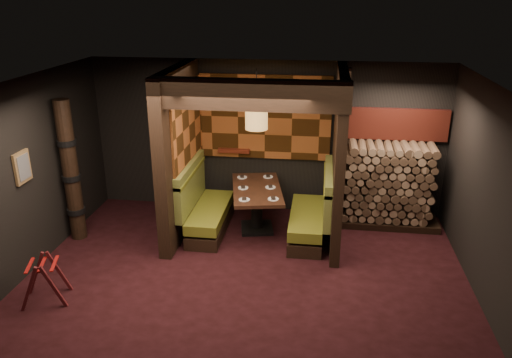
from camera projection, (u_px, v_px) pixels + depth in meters
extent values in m
cube|color=black|center=(244.00, 285.00, 7.22)|extent=(6.50, 5.50, 0.02)
cube|color=black|center=(242.00, 88.00, 6.20)|extent=(6.50, 5.50, 0.02)
cube|color=black|center=(267.00, 138.00, 9.26)|extent=(6.50, 0.02, 2.85)
cube|color=black|center=(191.00, 320.00, 4.15)|extent=(6.50, 0.02, 2.85)
cube|color=black|center=(18.00, 182.00, 7.12)|extent=(0.02, 5.50, 2.85)
cube|color=black|center=(497.00, 207.00, 6.30)|extent=(0.02, 5.50, 2.85)
cube|color=black|center=(180.00, 153.00, 8.41)|extent=(0.20, 2.20, 2.85)
cube|color=black|center=(338.00, 158.00, 8.12)|extent=(0.15, 2.10, 2.85)
cube|color=black|center=(248.00, 95.00, 6.93)|extent=(2.85, 0.18, 0.44)
cube|color=#994E21|center=(265.00, 117.00, 9.08)|extent=(2.40, 0.06, 1.55)
cube|color=#994E21|center=(188.00, 126.00, 8.40)|extent=(0.04, 1.85, 1.45)
cube|color=maroon|center=(234.00, 151.00, 9.32)|extent=(0.60, 0.12, 0.07)
cube|color=black|center=(211.00, 225.00, 8.81)|extent=(0.55, 1.60, 0.22)
cube|color=#63671C|center=(210.00, 212.00, 8.72)|extent=(0.55, 1.60, 0.18)
cube|color=brown|center=(191.00, 190.00, 8.63)|extent=(0.12, 1.60, 0.78)
cube|color=#63671C|center=(190.00, 171.00, 8.50)|extent=(0.15, 1.60, 0.06)
cube|color=black|center=(306.00, 230.00, 8.60)|extent=(0.55, 1.60, 0.22)
cube|color=#63671C|center=(307.00, 217.00, 8.51)|extent=(0.55, 1.60, 0.18)
cube|color=brown|center=(327.00, 197.00, 8.33)|extent=(0.12, 1.60, 0.78)
cube|color=#63671C|center=(329.00, 178.00, 8.21)|extent=(0.15, 1.60, 0.06)
cube|color=black|center=(257.00, 228.00, 8.87)|extent=(0.65, 0.65, 0.06)
cylinder|color=black|center=(257.00, 210.00, 8.75)|extent=(0.20, 0.20, 0.74)
cube|color=#3B1F12|center=(257.00, 189.00, 8.61)|extent=(1.09, 1.64, 0.06)
cylinder|color=white|center=(244.00, 200.00, 8.10)|extent=(0.18, 0.18, 0.01)
cube|color=black|center=(244.00, 199.00, 8.10)|extent=(0.09, 0.12, 0.02)
cylinder|color=white|center=(273.00, 199.00, 8.13)|extent=(0.18, 0.18, 0.01)
cube|color=black|center=(273.00, 198.00, 8.12)|extent=(0.09, 0.12, 0.02)
cylinder|color=white|center=(243.00, 188.00, 8.58)|extent=(0.18, 0.18, 0.01)
cube|color=black|center=(243.00, 187.00, 8.58)|extent=(0.09, 0.12, 0.02)
cylinder|color=white|center=(270.00, 187.00, 8.61)|extent=(0.18, 0.18, 0.01)
cube|color=black|center=(270.00, 186.00, 8.60)|extent=(0.09, 0.12, 0.02)
cylinder|color=white|center=(242.00, 177.00, 9.07)|extent=(0.18, 0.18, 0.01)
cube|color=black|center=(242.00, 176.00, 9.06)|extent=(0.09, 0.12, 0.02)
cylinder|color=white|center=(268.00, 177.00, 9.09)|extent=(0.18, 0.18, 0.01)
cube|color=black|center=(268.00, 176.00, 9.09)|extent=(0.09, 0.12, 0.02)
cylinder|color=#B07D3D|center=(256.00, 116.00, 8.09)|extent=(0.37, 0.37, 0.45)
sphere|color=#FFC672|center=(256.00, 116.00, 8.09)|extent=(0.18, 0.18, 0.18)
cylinder|color=black|center=(256.00, 85.00, 7.92)|extent=(0.02, 0.02, 0.54)
cube|color=olive|center=(22.00, 167.00, 7.14)|extent=(0.04, 0.36, 0.46)
cube|color=#3F3F3F|center=(24.00, 167.00, 7.13)|extent=(0.01, 0.27, 0.36)
cube|color=#4E1517|center=(29.00, 290.00, 6.56)|extent=(0.30, 0.13, 0.68)
cube|color=#4E1517|center=(54.00, 288.00, 6.61)|extent=(0.30, 0.13, 0.68)
cube|color=#4E1517|center=(36.00, 274.00, 6.93)|extent=(0.30, 0.13, 0.68)
cube|color=#4E1517|center=(60.00, 272.00, 6.98)|extent=(0.30, 0.13, 0.68)
cube|color=maroon|center=(29.00, 266.00, 6.65)|extent=(0.17, 0.41, 0.01)
cube|color=maroon|center=(42.00, 265.00, 6.68)|extent=(0.17, 0.41, 0.01)
cube|color=maroon|center=(54.00, 263.00, 6.70)|extent=(0.17, 0.41, 0.01)
cylinder|color=black|center=(71.00, 172.00, 8.19)|extent=(0.26, 0.26, 2.40)
cylinder|color=black|center=(76.00, 210.00, 8.44)|extent=(0.31, 0.31, 0.09)
cylinder|color=black|center=(71.00, 177.00, 8.23)|extent=(0.31, 0.31, 0.09)
cylinder|color=black|center=(67.00, 142.00, 8.01)|extent=(0.31, 0.31, 0.09)
cube|color=black|center=(388.00, 220.00, 9.08)|extent=(1.73, 0.70, 0.12)
cube|color=brown|center=(392.00, 182.00, 8.82)|extent=(1.73, 0.70, 1.38)
cube|color=maroon|center=(395.00, 124.00, 8.78)|extent=(1.83, 0.10, 0.56)
cube|color=black|center=(343.00, 154.00, 8.35)|extent=(0.08, 0.08, 2.85)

